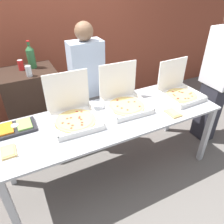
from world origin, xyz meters
name	(u,v)px	position (x,y,z in m)	size (l,w,h in m)	color
ground_plane	(112,170)	(0.00, 0.00, 0.00)	(16.00, 16.00, 0.00)	slate
brick_wall_behind	(62,29)	(0.00, 1.70, 1.40)	(10.00, 0.06, 2.80)	brown
buffet_table	(112,123)	(0.00, 0.00, 0.74)	(2.39, 0.81, 0.84)	#B7BABF
pizza_box_near_left	(73,113)	(-0.39, 0.11, 0.92)	(0.48, 0.50, 0.46)	white
pizza_box_near_right	(124,100)	(0.22, 0.13, 0.92)	(0.48, 0.49, 0.45)	white
pizza_box_far_right	(179,90)	(0.94, 0.03, 0.91)	(0.44, 0.45, 0.42)	white
paper_plate_front_left	(173,113)	(0.60, -0.27, 0.85)	(0.22, 0.22, 0.03)	white
paper_plate_front_right	(9,152)	(-1.04, -0.11, 0.85)	(0.21, 0.21, 0.03)	white
veggie_tray	(15,128)	(-0.95, 0.21, 0.86)	(0.38, 0.24, 0.05)	#28282D
sideboard_podium	(35,110)	(-0.68, 0.95, 0.56)	(0.66, 0.53, 1.13)	black
soda_bottle	(31,56)	(-0.59, 1.02, 1.27)	(0.10, 0.10, 0.33)	#2D6638
soda_can_silver	(29,71)	(-0.67, 0.77, 1.19)	(0.07, 0.07, 0.12)	silver
soda_can_colored	(21,65)	(-0.72, 1.00, 1.19)	(0.07, 0.07, 0.12)	red
person_guest_plaid	(88,89)	(-0.03, 0.62, 0.89)	(0.40, 0.22, 1.69)	slate
person_guest_cap	(217,79)	(1.54, 0.00, 0.95)	(0.22, 0.40, 1.81)	#2D2D38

